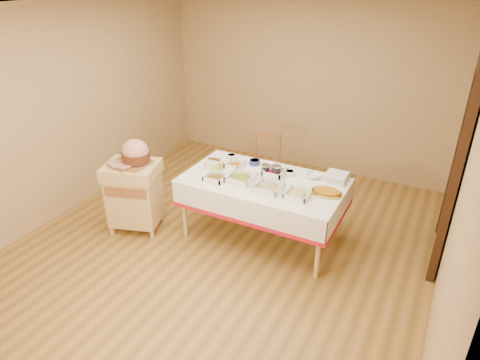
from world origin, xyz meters
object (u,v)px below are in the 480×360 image
mustard_bottle (219,168)px  bread_basket (214,163)px  dining_table (263,192)px  ham_on_board (135,154)px  plate_stack (336,177)px  brass_platter (327,192)px  butcher_cart (134,192)px  preserve_jar_left (265,170)px  preserve_jar_right (276,171)px  dining_chair (266,164)px

mustard_bottle → bread_basket: 0.19m
dining_table → mustard_bottle: bearing=-171.5°
ham_on_board → plate_stack: bearing=22.0°
mustard_bottle → bread_basket: bearing=138.5°
brass_platter → butcher_cart: bearing=-165.8°
mustard_bottle → ham_on_board: bearing=-154.2°
dining_table → bread_basket: 0.70m
dining_table → mustard_bottle: mustard_bottle is taller
bread_basket → preserve_jar_left: bearing=9.2°
ham_on_board → preserve_jar_right: (1.49, 0.66, -0.17)m
dining_table → brass_platter: bearing=1.2°
preserve_jar_left → butcher_cart: bearing=-154.2°
dining_table → bread_basket: (-0.67, 0.04, 0.21)m
ham_on_board → mustard_bottle: 0.98m
ham_on_board → brass_platter: ham_on_board is taller
preserve_jar_left → mustard_bottle: bearing=-155.5°
dining_chair → preserve_jar_left: 1.03m
dining_chair → preserve_jar_right: preserve_jar_right is taller
butcher_cart → ham_on_board: 0.50m
mustard_bottle → brass_platter: mustard_bottle is taller
dining_table → dining_chair: (-0.43, 1.03, -0.15)m
dining_chair → dining_table: bearing=-67.2°
ham_on_board → mustard_bottle: bearing=25.8°
mustard_bottle → bread_basket: size_ratio=0.66×
dining_chair → ham_on_board: ham_on_board is taller
butcher_cart → mustard_bottle: mustard_bottle is taller
ham_on_board → dining_chair: bearing=57.5°
bread_basket → plate_stack: bread_basket is taller
plate_stack → brass_platter: plate_stack is taller
dining_table → ham_on_board: ham_on_board is taller
dining_table → bread_basket: bearing=176.4°
preserve_jar_right → preserve_jar_left: bearing=-173.8°
dining_table → butcher_cart: (-1.45, -0.54, -0.11)m
mustard_bottle → plate_stack: size_ratio=0.66×
preserve_jar_left → mustard_bottle: 0.54m
mustard_bottle → plate_stack: bearing=19.2°
butcher_cart → bread_basket: 1.02m
preserve_jar_left → brass_platter: preserve_jar_left is taller
dining_chair → plate_stack: 1.39m
brass_platter → ham_on_board: bearing=-166.4°
dining_chair → bread_basket: dining_chair is taller
preserve_jar_right → dining_chair: bearing=120.7°
dining_table → bread_basket: bread_basket is taller
plate_stack → brass_platter: bearing=-90.1°
butcher_cart → brass_platter: butcher_cart is taller
preserve_jar_left → mustard_bottle: mustard_bottle is taller
dining_table → plate_stack: plate_stack is taller
plate_stack → brass_platter: 0.35m
ham_on_board → preserve_jar_right: ham_on_board is taller
preserve_jar_right → mustard_bottle: bearing=-159.1°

